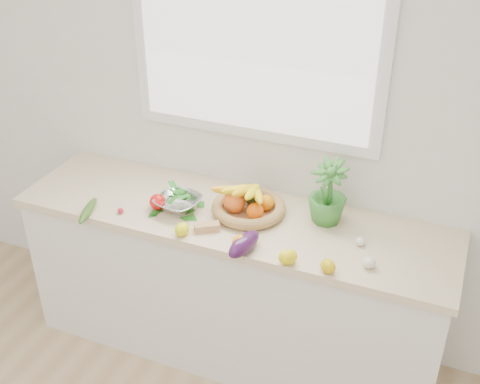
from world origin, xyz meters
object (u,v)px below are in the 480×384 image
at_px(apple, 158,202).
at_px(eggplant, 244,244).
at_px(colander_with_spinach, 178,200).
at_px(potted_herb, 328,192).
at_px(cucumber, 88,210).
at_px(fruit_basket, 248,204).

distance_m(apple, eggplant, 0.57).
bearing_deg(apple, colander_with_spinach, 17.06).
relative_size(eggplant, potted_herb, 0.65).
distance_m(cucumber, colander_with_spinach, 0.45).
bearing_deg(apple, eggplant, -17.80).
bearing_deg(cucumber, colander_with_spinach, 27.74).
height_order(potted_herb, colander_with_spinach, potted_herb).
xyz_separation_m(cucumber, fruit_basket, (0.74, 0.32, 0.03)).
bearing_deg(potted_herb, cucumber, -160.37).
bearing_deg(potted_herb, fruit_basket, -168.26).
bearing_deg(colander_with_spinach, apple, -162.94).
distance_m(cucumber, potted_herb, 1.20).
bearing_deg(potted_herb, eggplant, -124.91).
distance_m(potted_herb, colander_with_spinach, 0.75).
height_order(cucumber, fruit_basket, fruit_basket).
relative_size(cucumber, colander_with_spinach, 0.94).
bearing_deg(eggplant, apple, 162.20).
bearing_deg(apple, fruit_basket, 17.76).
distance_m(eggplant, potted_herb, 0.50).
relative_size(fruit_basket, colander_with_spinach, 1.74).
bearing_deg(apple, potted_herb, 14.99).
bearing_deg(apple, cucumber, -149.03).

